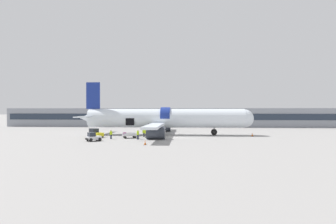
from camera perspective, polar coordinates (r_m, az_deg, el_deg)
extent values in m
plane|color=gray|center=(48.21, 1.83, -5.56)|extent=(500.00, 500.00, 0.00)
cube|color=gray|center=(81.49, 2.66, -1.16)|extent=(106.03, 9.56, 5.59)
cube|color=#232D3D|center=(76.64, 2.58, -1.05)|extent=(103.91, 0.16, 1.79)
cylinder|color=silver|center=(53.02, -0.53, -1.36)|extent=(31.44, 3.77, 3.77)
sphere|color=silver|center=(54.14, 16.30, -1.34)|extent=(3.59, 3.59, 3.59)
cone|color=silver|center=(56.44, -16.66, -1.27)|extent=(4.34, 3.47, 3.47)
cylinder|color=navy|center=(52.97, -0.53, -1.00)|extent=(1.89, 3.78, 3.78)
cube|color=navy|center=(56.25, -15.99, 3.44)|extent=(2.83, 0.28, 5.49)
cube|color=silver|center=(52.29, -17.64, -0.99)|extent=(1.01, 8.39, 0.20)
cube|color=silver|center=(60.18, -14.72, -0.81)|extent=(1.01, 8.39, 0.20)
cube|color=silver|center=(45.17, -2.90, -2.98)|extent=(2.41, 14.98, 0.40)
cube|color=silver|center=(61.19, -1.13, -2.10)|extent=(2.41, 14.98, 0.40)
cylinder|color=#333842|center=(45.12, -2.66, -4.54)|extent=(3.18, 2.15, 2.15)
cylinder|color=#333842|center=(61.36, -0.93, -3.24)|extent=(3.18, 2.15, 2.15)
cube|color=black|center=(52.19, -8.28, -2.12)|extent=(1.70, 0.12, 1.40)
cylinder|color=#56565B|center=(53.26, 10.00, -3.35)|extent=(0.22, 0.22, 1.81)
sphere|color=black|center=(53.33, 10.00, -4.32)|extent=(1.26, 1.26, 1.26)
cylinder|color=#56565B|center=(50.88, -4.29, -3.52)|extent=(0.22, 0.22, 1.81)
sphere|color=black|center=(50.95, -4.29, -4.53)|extent=(1.26, 1.26, 1.26)
cylinder|color=#56565B|center=(56.00, -3.54, -3.16)|extent=(0.22, 0.22, 1.81)
sphere|color=black|center=(56.06, -3.54, -4.08)|extent=(1.26, 1.26, 1.26)
cube|color=yellow|center=(50.11, -15.47, -4.70)|extent=(3.41, 3.03, 0.65)
cube|color=#232833|center=(50.51, -15.83, -3.88)|extent=(1.87, 1.82, 0.72)
cube|color=black|center=(51.47, -16.51, -4.71)|extent=(0.85, 1.10, 0.32)
sphere|color=black|center=(51.40, -15.53, -4.89)|extent=(0.56, 0.56, 0.56)
sphere|color=black|center=(50.65, -16.80, -4.97)|extent=(0.56, 0.56, 0.56)
sphere|color=black|center=(49.64, -14.12, -5.08)|extent=(0.56, 0.56, 0.56)
sphere|color=black|center=(48.86, -15.41, -5.16)|extent=(0.56, 0.56, 0.56)
cube|color=silver|center=(44.20, -15.85, -5.45)|extent=(2.45, 2.41, 0.55)
cube|color=#232833|center=(43.99, -16.31, -4.70)|extent=(1.44, 1.44, 0.64)
cube|color=black|center=(43.76, -17.25, -5.65)|extent=(0.84, 0.88, 0.27)
sphere|color=black|center=(44.46, -17.04, -5.72)|extent=(0.56, 0.56, 0.56)
sphere|color=black|center=(43.40, -16.46, -5.87)|extent=(0.56, 0.56, 0.56)
sphere|color=black|center=(45.05, -15.26, -5.63)|extent=(0.56, 0.56, 0.56)
sphere|color=black|center=(44.00, -14.64, -5.78)|extent=(0.56, 0.56, 0.56)
cube|color=silver|center=(47.57, -8.36, -5.10)|extent=(2.86, 2.36, 0.05)
cube|color=silver|center=(47.77, -6.94, -4.77)|extent=(0.64, 1.45, 0.45)
cube|color=silver|center=(46.82, -8.20, -4.88)|extent=(2.25, 0.97, 0.45)
cube|color=silver|center=(48.28, -8.51, -4.72)|extent=(2.25, 0.97, 0.45)
cube|color=#333338|center=(47.91, -6.38, -5.28)|extent=(0.86, 0.42, 0.06)
sphere|color=black|center=(47.00, -7.16, -5.47)|extent=(0.40, 0.40, 0.40)
sphere|color=black|center=(48.51, -7.52, -5.29)|extent=(0.40, 0.40, 0.40)
sphere|color=black|center=(46.69, -9.24, -5.51)|extent=(0.40, 0.40, 0.40)
sphere|color=black|center=(48.21, -9.53, -5.33)|extent=(0.40, 0.40, 0.40)
cube|color=black|center=(47.56, -8.31, -4.82)|extent=(0.38, 0.33, 0.41)
cube|color=#721951|center=(47.38, -9.38, -4.75)|extent=(0.56, 0.41, 0.56)
cylinder|color=#2D2D33|center=(49.22, -5.27, -4.99)|extent=(0.30, 0.30, 0.76)
cylinder|color=#B7E019|center=(49.16, -5.27, -4.20)|extent=(0.39, 0.39, 0.60)
sphere|color=brown|center=(49.13, -5.27, -3.73)|extent=(0.21, 0.21, 0.21)
cylinder|color=#B7E019|center=(49.15, -5.02, -4.28)|extent=(0.12, 0.12, 0.55)
cylinder|color=#B7E019|center=(49.18, -5.52, -4.28)|extent=(0.12, 0.12, 0.55)
cylinder|color=#1E2338|center=(46.75, -12.31, -5.29)|extent=(0.38, 0.38, 0.76)
cylinder|color=#B7E019|center=(46.69, -12.31, -4.46)|extent=(0.49, 0.49, 0.60)
sphere|color=#9E7556|center=(46.66, -12.31, -3.97)|extent=(0.21, 0.21, 0.21)
cylinder|color=#B7E019|center=(46.56, -12.50, -4.56)|extent=(0.16, 0.16, 0.55)
cylinder|color=#B7E019|center=(46.84, -12.12, -4.53)|extent=(0.16, 0.16, 0.55)
cylinder|color=#1E2338|center=(45.21, -6.58, -5.45)|extent=(0.36, 0.36, 0.81)
cylinder|color=#B7E019|center=(45.14, -6.58, -4.54)|extent=(0.46, 0.46, 0.63)
sphere|color=beige|center=(45.11, -6.58, -3.99)|extent=(0.22, 0.22, 0.22)
cylinder|color=#B7E019|center=(44.94, -6.70, -4.65)|extent=(0.15, 0.15, 0.58)
cylinder|color=#B7E019|center=(45.35, -6.46, -4.60)|extent=(0.15, 0.15, 0.58)
cylinder|color=#2D2D33|center=(47.69, -4.80, -5.15)|extent=(0.33, 0.33, 0.79)
cylinder|color=#CCE523|center=(47.63, -4.80, -4.30)|extent=(0.42, 0.42, 0.62)
sphere|color=beige|center=(47.59, -4.80, -3.80)|extent=(0.22, 0.22, 0.22)
cylinder|color=#CCE523|center=(47.69, -5.05, -4.38)|extent=(0.13, 0.13, 0.57)
cylinder|color=#CCE523|center=(47.57, -4.54, -4.39)|extent=(0.13, 0.13, 0.57)
cylinder|color=black|center=(49.11, -3.60, -4.93)|extent=(0.34, 0.34, 0.89)
cylinder|color=#B7E019|center=(49.04, -3.60, -4.01)|extent=(0.44, 0.44, 0.70)
sphere|color=beige|center=(49.01, -3.60, -3.46)|extent=(0.25, 0.25, 0.25)
cylinder|color=#B7E019|center=(49.00, -3.32, -4.10)|extent=(0.14, 0.14, 0.64)
cylinder|color=#B7E019|center=(49.10, -3.89, -4.10)|extent=(0.14, 0.14, 0.64)
cube|color=black|center=(52.91, 17.87, -5.03)|extent=(0.53, 0.53, 0.03)
cone|color=orange|center=(52.88, 17.88, -4.70)|extent=(0.39, 0.39, 0.66)
cylinder|color=white|center=(52.87, 17.88, -4.66)|extent=(0.23, 0.23, 0.08)
cube|color=black|center=(38.05, -5.00, -7.13)|extent=(0.44, 0.44, 0.03)
cone|color=orange|center=(38.01, -5.00, -6.64)|extent=(0.33, 0.33, 0.69)
cylinder|color=white|center=(38.00, -5.00, -6.59)|extent=(0.19, 0.19, 0.08)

